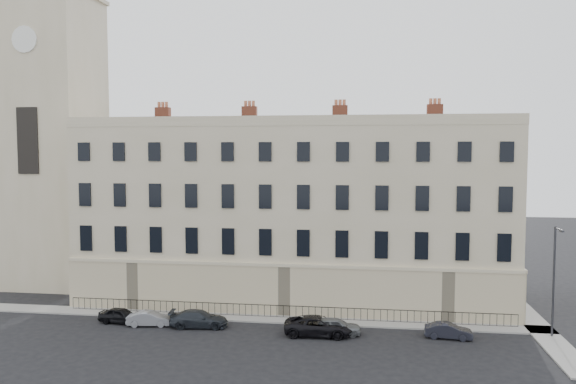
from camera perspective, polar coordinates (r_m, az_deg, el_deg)
name	(u,v)px	position (r m, az deg, el deg)	size (l,w,h in m)	color
ground	(360,346)	(39.27, 7.31, -15.24)	(160.00, 160.00, 0.00)	black
terrace	(294,214)	(49.73, 0.66, -2.24)	(36.22, 12.22, 17.00)	#BDB18D
church_tower	(51,93)	(59.65, -22.93, 9.24)	(8.00, 8.13, 44.00)	#BDB18D
pavement_terrace	(232,317)	(45.20, -5.70, -12.54)	(48.00, 2.00, 0.12)	gray
pavement_east_return	(529,318)	(48.56, 23.30, -11.68)	(2.00, 24.00, 0.12)	gray
railings	(283,312)	(44.69, -0.48, -12.05)	(35.00, 0.04, 0.96)	black
car_a	(121,315)	(45.39, -16.60, -11.93)	(1.37, 3.42, 1.16)	black
car_b	(150,319)	(44.19, -13.88, -12.37)	(1.15, 3.31, 1.09)	gray
car_c	(199,319)	(43.14, -9.04, -12.60)	(1.75, 4.31, 1.25)	#21262C
car_d	(319,326)	(40.90, 3.12, -13.42)	(2.24, 4.85, 1.35)	black
car_e	(335,326)	(41.01, 4.79, -13.45)	(1.49, 3.69, 1.26)	slate
car_f	(448,331)	(41.76, 15.97, -13.40)	(1.14, 3.26, 1.07)	black
streetlamp	(554,277)	(43.41, 25.43, -7.77)	(0.21, 1.70, 7.86)	#303136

